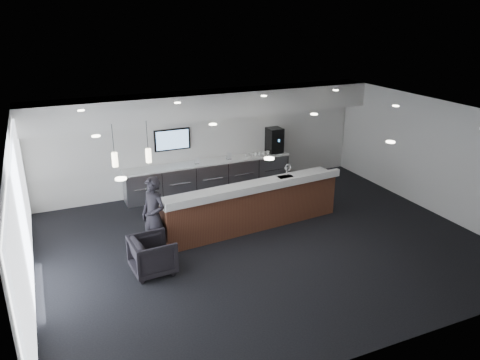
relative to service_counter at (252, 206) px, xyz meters
name	(u,v)px	position (x,y,z in m)	size (l,w,h in m)	color
ground	(263,243)	(-0.13, -0.91, -0.58)	(10.00, 10.00, 0.00)	black
ceiling	(266,118)	(-0.13, -0.91, 2.42)	(10.00, 8.00, 0.02)	black
back_wall	(204,140)	(-0.13, 3.09, 0.92)	(10.00, 0.02, 3.00)	silver
left_wall	(20,223)	(-5.13, -0.91, 0.92)	(0.02, 8.00, 3.00)	silver
right_wall	(434,157)	(4.87, -0.91, 0.92)	(0.02, 8.00, 3.00)	silver
soffit_bulkhead	(209,104)	(-0.13, 2.64, 2.07)	(10.00, 0.90, 0.70)	silver
alcove_panel	(205,137)	(-0.13, 3.06, 1.02)	(9.80, 0.06, 1.40)	silver
window_blinds_wall	(22,222)	(-5.09, -0.91, 0.92)	(0.04, 7.36, 2.55)	silver
back_credenza	(209,176)	(-0.13, 2.73, -0.10)	(5.06, 0.66, 0.95)	#999AA1
wall_tv	(172,140)	(-1.13, 2.99, 1.07)	(1.05, 0.08, 0.62)	black
pendant_left	(148,155)	(-2.53, -0.11, 1.67)	(0.12, 0.12, 0.30)	#FFF1C6
pendant_right	(114,159)	(-3.23, -0.11, 1.67)	(0.12, 0.12, 0.30)	#FFF1C6
ceiling_can_lights	(266,119)	(-0.13, -0.91, 2.39)	(7.00, 5.00, 0.02)	white
service_counter	(252,206)	(0.00, 0.00, 0.00)	(4.82, 1.22, 1.49)	#53291B
coffee_machine	(274,140)	(2.07, 2.81, 0.75)	(0.44, 0.57, 0.76)	black
info_sign_left	(197,161)	(-0.53, 2.63, 0.47)	(0.14, 0.02, 0.19)	silver
info_sign_right	(229,156)	(0.49, 2.65, 0.48)	(0.16, 0.02, 0.21)	silver
armchair	(153,255)	(-2.78, -1.10, -0.18)	(0.85, 0.87, 0.79)	black
lounge_guest	(154,216)	(-2.53, -0.31, 0.32)	(0.66, 0.43, 1.80)	black
cup_0	(268,153)	(1.77, 2.65, 0.43)	(0.11, 0.11, 0.10)	white
cup_1	(264,153)	(1.63, 2.65, 0.43)	(0.11, 0.11, 0.10)	white
cup_2	(260,154)	(1.49, 2.65, 0.43)	(0.11, 0.11, 0.10)	white
cup_3	(255,154)	(1.35, 2.65, 0.43)	(0.11, 0.11, 0.10)	white
cup_4	(251,155)	(1.21, 2.65, 0.43)	(0.11, 0.11, 0.10)	white
cup_5	(247,155)	(1.07, 2.65, 0.43)	(0.11, 0.11, 0.10)	white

